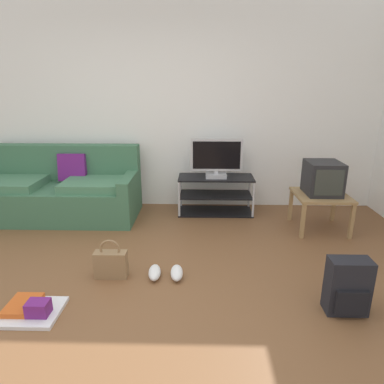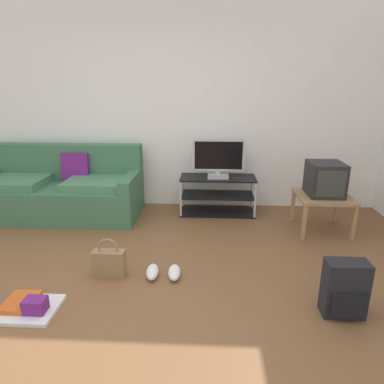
% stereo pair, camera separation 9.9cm
% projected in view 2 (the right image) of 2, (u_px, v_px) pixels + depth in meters
% --- Properties ---
extents(ground_plane, '(9.00, 9.80, 0.02)m').
position_uv_depth(ground_plane, '(120.00, 305.00, 2.69)').
color(ground_plane, brown).
extents(wall_back, '(9.00, 0.10, 2.70)m').
position_uv_depth(wall_back, '(160.00, 109.00, 4.62)').
color(wall_back, white).
rests_on(wall_back, ground_plane).
extents(couch, '(2.07, 0.86, 0.90)m').
position_uv_depth(couch, '(61.00, 190.00, 4.48)').
color(couch, '#3D6B4C').
rests_on(couch, ground_plane).
extents(tv_stand, '(0.99, 0.43, 0.50)m').
position_uv_depth(tv_stand, '(217.00, 195.00, 4.56)').
color(tv_stand, black).
rests_on(tv_stand, ground_plane).
extents(flat_tv, '(0.67, 0.22, 0.51)m').
position_uv_depth(flat_tv, '(218.00, 159.00, 4.39)').
color(flat_tv, '#B2B2B7').
rests_on(flat_tv, tv_stand).
extents(side_table, '(0.60, 0.60, 0.44)m').
position_uv_depth(side_table, '(323.00, 200.00, 3.95)').
color(side_table, '#9E7A4C').
rests_on(side_table, ground_plane).
extents(crt_tv, '(0.38, 0.42, 0.38)m').
position_uv_depth(crt_tv, '(325.00, 179.00, 3.90)').
color(crt_tv, '#232326').
rests_on(crt_tv, side_table).
extents(backpack, '(0.31, 0.24, 0.44)m').
position_uv_depth(backpack, '(345.00, 289.00, 2.51)').
color(backpack, black).
rests_on(backpack, ground_plane).
extents(handbag, '(0.29, 0.12, 0.37)m').
position_uv_depth(handbag, '(109.00, 262.00, 3.06)').
color(handbag, olive).
rests_on(handbag, ground_plane).
extents(sneakers_pair, '(0.33, 0.26, 0.09)m').
position_uv_depth(sneakers_pair, '(163.00, 272.00, 3.06)').
color(sneakers_pair, white).
rests_on(sneakers_pair, ground_plane).
extents(floor_tray, '(0.43, 0.37, 0.14)m').
position_uv_depth(floor_tray, '(28.00, 306.00, 2.60)').
color(floor_tray, silver).
rests_on(floor_tray, ground_plane).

